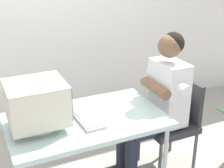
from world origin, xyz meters
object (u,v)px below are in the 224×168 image
object	(u,v)px
person_seated	(158,101)
keyboard	(87,117)
desk	(87,124)
crt_monitor	(37,103)
office_chair	(174,119)

from	to	relation	value
person_seated	keyboard	bearing A→B (deg)	-175.92
desk	crt_monitor	size ratio (longest dim) A/B	2.88
keyboard	office_chair	size ratio (longest dim) A/B	0.48
person_seated	office_chair	bearing A→B (deg)	0.00
crt_monitor	person_seated	world-z (taller)	person_seated
desk	office_chair	distance (m)	0.89
crt_monitor	keyboard	xyz separation A→B (m)	(0.36, -0.02, -0.18)
crt_monitor	office_chair	world-z (taller)	crt_monitor
office_chair	person_seated	world-z (taller)	person_seated
keyboard	person_seated	bearing A→B (deg)	4.08
desk	crt_monitor	bearing A→B (deg)	177.31
keyboard	person_seated	distance (m)	0.68
desk	keyboard	size ratio (longest dim) A/B	2.92
desk	keyboard	xyz separation A→B (m)	(0.00, -0.01, 0.07)
desk	office_chair	size ratio (longest dim) A/B	1.41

